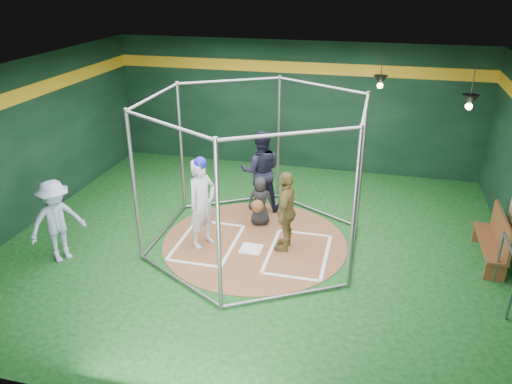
% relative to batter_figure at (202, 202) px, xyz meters
% --- Properties ---
extents(room_shell, '(10.10, 9.10, 3.53)m').
position_rel_batter_figure_xyz_m(room_shell, '(1.00, 0.34, 0.80)').
color(room_shell, '#0D3A11').
rests_on(room_shell, ground).
extents(clay_disc, '(3.80, 3.80, 0.01)m').
position_rel_batter_figure_xyz_m(clay_disc, '(1.00, 0.33, -0.95)').
color(clay_disc, brown).
rests_on(clay_disc, ground).
extents(home_plate, '(0.43, 0.43, 0.01)m').
position_rel_batter_figure_xyz_m(home_plate, '(1.00, 0.03, -0.94)').
color(home_plate, white).
rests_on(home_plate, clay_disc).
extents(batter_box_left, '(1.17, 1.77, 0.01)m').
position_rel_batter_figure_xyz_m(batter_box_left, '(0.05, 0.08, -0.94)').
color(batter_box_left, white).
rests_on(batter_box_left, clay_disc).
extents(batter_box_right, '(1.17, 1.77, 0.01)m').
position_rel_batter_figure_xyz_m(batter_box_right, '(1.95, 0.08, -0.94)').
color(batter_box_right, white).
rests_on(batter_box_right, clay_disc).
extents(batting_cage, '(4.05, 4.67, 3.00)m').
position_rel_batter_figure_xyz_m(batting_cage, '(1.00, 0.33, 0.54)').
color(batting_cage, gray).
rests_on(batting_cage, ground).
extents(pendant_lamp_near, '(0.34, 0.34, 0.90)m').
position_rel_batter_figure_xyz_m(pendant_lamp_near, '(3.20, 3.93, 1.79)').
color(pendant_lamp_near, black).
rests_on(pendant_lamp_near, room_shell).
extents(pendant_lamp_far, '(0.34, 0.34, 0.90)m').
position_rel_batter_figure_xyz_m(pendant_lamp_far, '(5.00, 2.33, 1.79)').
color(pendant_lamp_far, black).
rests_on(pendant_lamp_far, room_shell).
extents(batter_figure, '(0.70, 0.79, 1.90)m').
position_rel_batter_figure_xyz_m(batter_figure, '(0.00, 0.00, 0.00)').
color(batter_figure, silver).
rests_on(batter_figure, clay_disc).
extents(visitor_leopard, '(0.44, 0.98, 1.65)m').
position_rel_batter_figure_xyz_m(visitor_leopard, '(1.65, 0.26, -0.12)').
color(visitor_leopard, '#9D8543').
rests_on(visitor_leopard, clay_disc).
extents(catcher_figure, '(0.60, 0.62, 1.10)m').
position_rel_batter_figure_xyz_m(catcher_figure, '(0.91, 1.13, -0.40)').
color(catcher_figure, black).
rests_on(catcher_figure, clay_disc).
extents(umpire, '(1.09, 0.94, 1.92)m').
position_rel_batter_figure_xyz_m(umpire, '(0.75, 1.87, 0.02)').
color(umpire, black).
rests_on(umpire, clay_disc).
extents(bystander_blue, '(1.10, 1.23, 1.65)m').
position_rel_batter_figure_xyz_m(bystander_blue, '(-2.48, -1.20, -0.13)').
color(bystander_blue, '#91A6C0').
rests_on(bystander_blue, ground).
extents(dugout_bench, '(0.38, 1.63, 0.95)m').
position_rel_batter_figure_xyz_m(dugout_bench, '(5.62, 0.76, -0.47)').
color(dugout_bench, brown).
rests_on(dugout_bench, ground).
extents(steel_railing, '(0.05, 1.17, 1.01)m').
position_rel_batter_figure_xyz_m(steel_railing, '(5.55, -0.54, -0.28)').
color(steel_railing, gray).
rests_on(steel_railing, ground).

